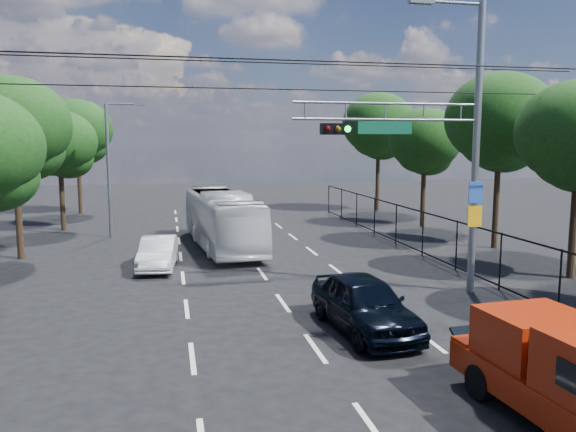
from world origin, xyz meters
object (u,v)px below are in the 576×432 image
object	(u,v)px
signal_mast	(443,136)
white_van	(158,253)
white_bus	(222,219)
navy_hatchback	(364,304)

from	to	relation	value
signal_mast	white_van	size ratio (longest dim) A/B	2.50
signal_mast	white_bus	size ratio (longest dim) A/B	0.97
signal_mast	navy_hatchback	distance (m)	6.54
signal_mast	navy_hatchback	world-z (taller)	signal_mast
navy_hatchback	white_van	size ratio (longest dim) A/B	1.17
white_bus	white_van	bearing A→B (deg)	-131.74
signal_mast	white_bus	distance (m)	12.29
navy_hatchback	white_van	xyz separation A→B (m)	(-5.53, 8.90, -0.13)
signal_mast	white_van	world-z (taller)	signal_mast
signal_mast	white_van	bearing A→B (deg)	147.47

